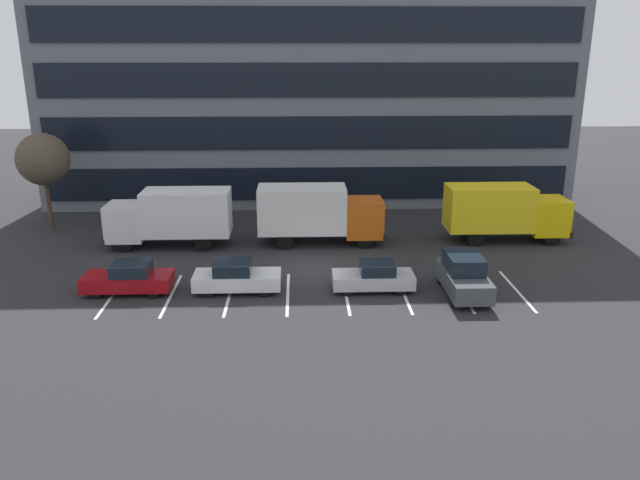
% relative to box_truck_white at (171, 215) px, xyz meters
% --- Properties ---
extents(ground_plane, '(120.00, 120.00, 0.00)m').
position_rel_box_truck_white_xyz_m(ground_plane, '(8.33, -4.49, -1.91)').
color(ground_plane, '#262628').
extents(office_building, '(38.57, 10.53, 21.60)m').
position_rel_box_truck_white_xyz_m(office_building, '(8.33, 13.46, 8.89)').
color(office_building, slate).
rests_on(office_building, ground_plane).
extents(lot_markings, '(19.74, 5.40, 0.01)m').
position_rel_box_truck_white_xyz_m(lot_markings, '(8.33, -7.69, -1.91)').
color(lot_markings, silver).
rests_on(lot_markings, ground_plane).
extents(box_truck_white, '(7.32, 2.42, 3.39)m').
position_rel_box_truck_white_xyz_m(box_truck_white, '(0.00, 0.00, 0.00)').
color(box_truck_white, white).
rests_on(box_truck_white, ground_plane).
extents(box_truck_orange, '(7.55, 2.50, 3.50)m').
position_rel_box_truck_white_xyz_m(box_truck_orange, '(8.64, 0.25, 0.06)').
color(box_truck_orange, '#D85914').
rests_on(box_truck_orange, ground_plane).
extents(box_truck_yellow_all, '(7.38, 2.44, 3.42)m').
position_rel_box_truck_white_xyz_m(box_truck_yellow_all, '(19.91, 0.39, 0.02)').
color(box_truck_yellow_all, yellow).
rests_on(box_truck_yellow_all, ground_plane).
extents(sedan_white, '(4.21, 1.76, 1.51)m').
position_rel_box_truck_white_xyz_m(sedan_white, '(4.43, -7.26, -1.20)').
color(sedan_white, white).
rests_on(sedan_white, ground_plane).
extents(sedan_silver, '(3.96, 1.66, 1.42)m').
position_rel_box_truck_white_xyz_m(sedan_silver, '(11.13, -7.36, -1.24)').
color(sedan_silver, silver).
rests_on(sedan_silver, ground_plane).
extents(suv_charcoal, '(1.82, 4.30, 1.95)m').
position_rel_box_truck_white_xyz_m(suv_charcoal, '(15.37, -7.99, -0.97)').
color(suv_charcoal, '#474C51').
rests_on(suv_charcoal, ground_plane).
extents(sedan_maroon, '(4.22, 1.77, 1.51)m').
position_rel_box_truck_white_xyz_m(sedan_maroon, '(-0.75, -7.25, -1.20)').
color(sedan_maroon, maroon).
rests_on(sedan_maroon, ground_plane).
extents(bare_tree, '(3.31, 3.31, 6.21)m').
position_rel_box_truck_white_xyz_m(bare_tree, '(-8.67, 4.09, 2.63)').
color(bare_tree, '#473323').
rests_on(bare_tree, ground_plane).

